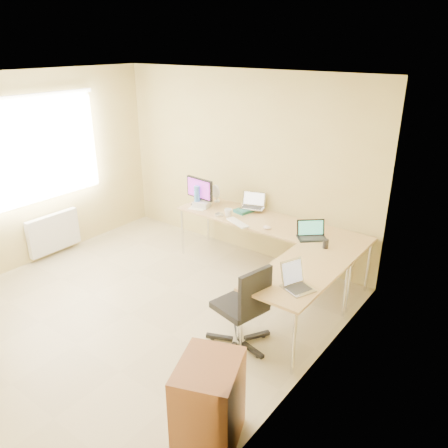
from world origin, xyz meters
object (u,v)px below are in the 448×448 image
Objects in this scene: laptop_center at (253,201)px; laptop_black at (312,230)px; water_bottle at (197,196)px; laptop_return at (299,279)px; keyboard at (238,223)px; office_chair at (239,302)px; desk_return at (296,303)px; monitor at (200,192)px; desk_main at (268,247)px; desk_fan at (217,194)px; cabinet at (209,405)px; mug at (228,213)px.

laptop_center is 1.15m from laptop_black.
laptop_return is (2.25, -1.17, -0.05)m from water_bottle.
laptop_center reaches higher than laptop_black.
office_chair is at bearing -31.20° from keyboard.
desk_return is at bearing -6.41° from keyboard.
monitor is 1.45× the size of laptop_center.
laptop_return is 0.33× the size of office_chair.
water_bottle is 2.54m from laptop_return.
desk_main is 1.15m from desk_fan.
office_chair is at bearing -68.31° from desk_main.
desk_return is 1.01m from laptop_black.
keyboard reaches higher than desk_main.
office_chair is (-0.52, -0.23, -0.34)m from laptop_return.
water_bottle is at bearing 110.29° from cabinet.
office_chair is 1.25m from cabinet.
laptop_center is 3.28m from cabinet.
mug is at bearing -4.20° from water_bottle.
desk_return is at bearing -22.60° from water_bottle.
cabinet is at bearing -122.56° from laptop_black.
laptop_return is at bearing -62.81° from laptop_center.
keyboard is 2.78m from cabinet.
keyboard is 1.28× the size of water_bottle.
laptop_black is at bearing 30.91° from keyboard.
mug is at bearing 151.31° from desk_return.
mug reaches higher than desk_return.
laptop_return is (1.13, -1.29, 0.47)m from desk_main.
office_chair is (1.00, -1.73, -0.38)m from laptop_center.
laptop_center is at bearing 68.17° from laptop_return.
desk_return is 4.12× the size of laptop_return.
desk_fan is 2.62m from laptop_return.
monitor is 1.21× the size of keyboard.
laptop_black is at bearing 0.77° from mug.
office_chair reaches higher than laptop_return.
laptop_black reaches higher than desk_return.
laptop_center is 1.36× the size of desk_fan.
keyboard is at bearing -10.19° from monitor.
keyboard is 1.54m from office_chair.
laptop_center is (-0.40, 0.20, 0.51)m from desk_main.
water_bottle reaches higher than laptop_center.
cabinet is at bearing -43.70° from monitor.
laptop_return is (0.43, -1.14, -0.00)m from laptop_black.
desk_fan is at bearing 161.68° from laptop_center.
laptop_black reaches higher than keyboard.
desk_return is 0.57m from laptop_return.
desk_return is 3.83× the size of laptop_black.
laptop_black is 0.35× the size of office_chair.
laptop_black is 1.11× the size of water_bottle.
keyboard is at bearing -11.69° from water_bottle.
keyboard is 1.74m from laptop_return.
water_bottle reaches higher than laptop_return.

